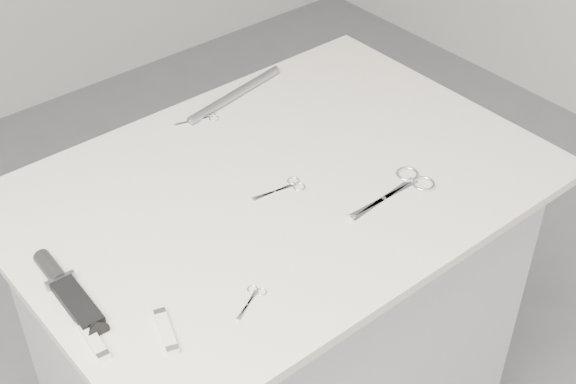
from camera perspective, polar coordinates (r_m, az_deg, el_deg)
plinth at (r=1.83m, az=-0.57°, el=-10.98°), size 0.90×0.60×0.90m
display_board at (r=1.51m, az=-0.68°, el=0.41°), size 1.00×0.70×0.02m
large_shears at (r=1.51m, az=8.27°, el=0.43°), size 0.19×0.08×0.01m
embroidery_scissors_a at (r=1.49m, az=-0.14°, el=0.32°), size 0.11×0.05×0.00m
embroidery_scissors_b at (r=1.69m, az=-6.07°, el=5.22°), size 0.09×0.05×0.00m
tiny_scissors at (r=1.28m, az=-2.59°, el=-7.57°), size 0.08×0.05×0.00m
sheathed_knife at (r=1.34m, az=-15.59°, el=-6.54°), size 0.04×0.20×0.02m
pocket_knife_a at (r=1.25m, az=-13.70°, el=-10.17°), size 0.03×0.09×0.01m
pocket_knife_b at (r=1.24m, az=-8.66°, el=-9.76°), size 0.05×0.09×0.01m
metal_rail at (r=1.75m, az=-3.78°, el=6.96°), size 0.27×0.07×0.02m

